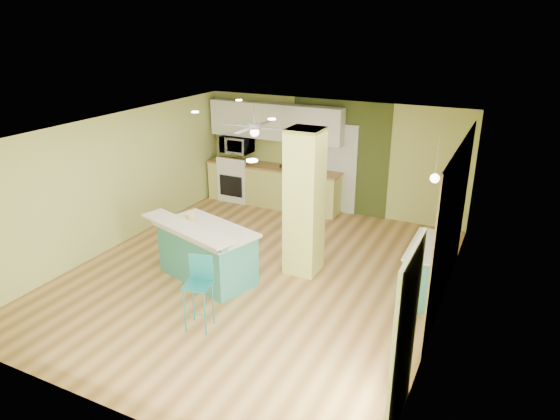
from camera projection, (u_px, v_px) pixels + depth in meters
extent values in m
cube|color=olive|center=(257.00, 275.00, 8.56)|extent=(6.00, 7.00, 0.01)
cube|color=white|center=(254.00, 130.00, 7.66)|extent=(6.00, 7.00, 0.01)
cube|color=#C4CB6C|center=(331.00, 156.00, 11.05)|extent=(6.00, 0.01, 2.50)
cube|color=#C4CB6C|center=(93.00, 313.00, 5.17)|extent=(6.00, 0.01, 2.50)
cube|color=#C4CB6C|center=(115.00, 182.00, 9.34)|extent=(0.01, 7.00, 2.50)
cube|color=#C4CB6C|center=(446.00, 240.00, 6.88)|extent=(0.01, 7.00, 2.50)
cube|color=#907452|center=(452.00, 225.00, 7.39)|extent=(0.02, 3.40, 2.50)
cube|color=#414E1F|center=(340.00, 158.00, 10.95)|extent=(2.20, 0.02, 2.50)
cube|color=silver|center=(339.00, 169.00, 11.02)|extent=(0.82, 0.05, 2.00)
cube|color=white|center=(404.00, 342.00, 5.04)|extent=(0.04, 1.08, 2.10)
cube|color=#D0D964|center=(304.00, 203.00, 8.26)|extent=(0.55, 0.55, 2.50)
cube|color=#D4D66F|center=(273.00, 186.00, 11.61)|extent=(3.20, 0.60, 0.90)
cube|color=olive|center=(273.00, 167.00, 11.45)|extent=(3.25, 0.63, 0.04)
cube|color=white|center=(238.00, 181.00, 12.00)|extent=(0.76, 0.64, 0.90)
cube|color=black|center=(231.00, 186.00, 11.74)|extent=(0.59, 0.02, 0.50)
cube|color=white|center=(231.00, 162.00, 11.56)|extent=(0.76, 0.06, 0.18)
cube|color=white|center=(275.00, 121.00, 11.18)|extent=(3.20, 0.34, 0.80)
imported|color=silver|center=(237.00, 144.00, 11.68)|extent=(0.70, 0.48, 0.39)
cylinder|color=silver|center=(254.00, 116.00, 9.86)|extent=(0.03, 0.03, 0.40)
cylinder|color=silver|center=(254.00, 126.00, 9.93)|extent=(0.24, 0.24, 0.10)
sphere|color=white|center=(255.00, 132.00, 9.98)|extent=(0.18, 0.18, 0.18)
cylinder|color=silver|center=(437.00, 158.00, 7.32)|extent=(0.01, 0.01, 0.62)
sphere|color=white|center=(435.00, 178.00, 7.43)|extent=(0.14, 0.14, 0.14)
cube|color=brown|center=(454.00, 201.00, 7.46)|extent=(0.03, 0.90, 0.70)
cube|color=teal|center=(207.00, 254.00, 8.31)|extent=(1.79, 1.26, 0.86)
cube|color=beige|center=(206.00, 229.00, 8.15)|extent=(1.91, 1.38, 0.05)
cube|color=teal|center=(186.00, 231.00, 7.86)|extent=(1.79, 0.67, 0.12)
cube|color=beige|center=(186.00, 228.00, 7.84)|extent=(1.99, 0.96, 0.04)
cylinder|color=teal|center=(185.00, 311.00, 6.87)|extent=(0.02, 0.02, 0.67)
cylinder|color=teal|center=(205.00, 314.00, 6.80)|extent=(0.02, 0.02, 0.67)
cylinder|color=teal|center=(193.00, 300.00, 7.14)|extent=(0.02, 0.02, 0.67)
cylinder|color=teal|center=(213.00, 303.00, 7.07)|extent=(0.02, 0.02, 0.67)
cube|color=teal|center=(198.00, 285.00, 6.84)|extent=(0.42, 0.42, 0.03)
cube|color=teal|center=(201.00, 267.00, 6.91)|extent=(0.35, 0.10, 0.37)
cube|color=teal|center=(426.00, 270.00, 7.84)|extent=(0.52, 1.26, 0.81)
cube|color=white|center=(429.00, 246.00, 7.68)|extent=(0.56, 1.31, 0.04)
imported|color=#352115|center=(287.00, 167.00, 11.22)|extent=(0.37, 0.37, 0.08)
cylinder|color=gold|center=(191.00, 218.00, 8.33)|extent=(0.17, 0.17, 0.16)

